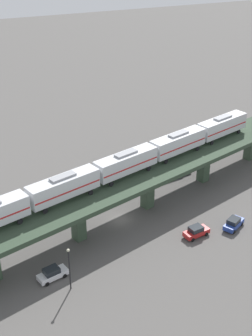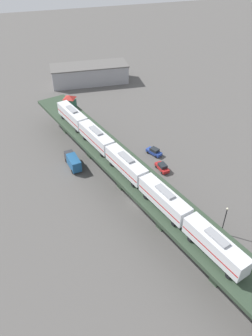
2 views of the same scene
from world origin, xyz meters
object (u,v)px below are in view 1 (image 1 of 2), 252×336
Objects in this scene: street_lamp at (69,266)px; street_car_white at (52,274)px; street_car_blue at (234,223)px; street_car_red at (196,231)px; delivery_truck at (176,164)px; subway_train at (126,163)px.

street_car_white is at bearing -150.98° from street_lamp.
street_lamp reaches higher than street_car_white.
street_car_blue is 1.03× the size of street_car_red.
delivery_truck is at bearing 177.21° from street_car_blue.
street_car_blue is at bearing 85.13° from street_car_red.
street_lamp is (3.36, -22.66, 3.17)m from street_car_red.
street_car_blue is 0.68× the size of street_lamp.
street_lamp is at bearing -51.75° from delivery_truck.
street_lamp is at bearing -84.67° from street_car_blue.
street_car_red is 0.66× the size of street_lamp.
delivery_truck is at bearing 120.78° from subway_train.
street_car_red is at bearing 31.84° from subway_train.
delivery_truck is at bearing 123.09° from street_car_white.
street_car_red and street_car_white have the same top height.
delivery_truck is 1.07× the size of street_lamp.
street_car_white is at bearing -54.93° from subway_train.
street_lamp reaches higher than street_car_red.
subway_train is 22.63m from street_car_white.
street_car_white is at bearing -56.91° from delivery_truck.
subway_train is at bearing -148.16° from street_car_red.
street_car_blue and street_car_red have the same top height.
street_lamp is (3.08, 1.71, 3.17)m from street_car_white.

